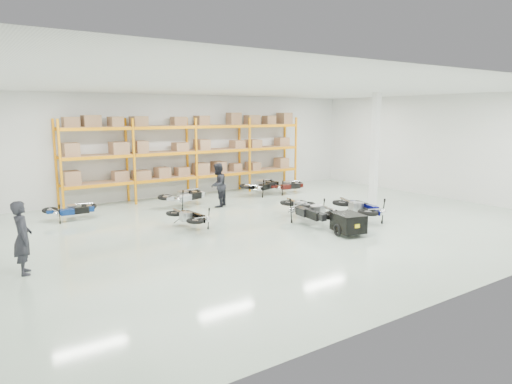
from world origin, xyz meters
TOP-DOWN VIEW (x-y plane):
  - room at (0.00, 0.00)m, footprint 18.00×18.00m
  - pallet_rack at (-0.00, 6.45)m, footprint 11.28×0.98m
  - structural_column at (5.20, 0.50)m, footprint 0.25×0.25m
  - moto_blue_centre at (2.55, -1.29)m, footprint 1.44×2.17m
  - moto_silver_left at (1.21, 0.12)m, footprint 1.15×1.90m
  - moto_black_far_left at (-2.76, 1.12)m, footprint 0.92×1.66m
  - moto_touring_right at (0.89, -0.76)m, footprint 1.24×2.09m
  - trailer at (0.89, -2.36)m, footprint 0.94×1.64m
  - moto_back_a at (-5.65, 4.53)m, footprint 1.59×0.85m
  - moto_back_b at (-1.36, 4.47)m, footprint 1.99×1.35m
  - moto_back_c at (2.72, 4.88)m, footprint 2.08×1.41m
  - moto_back_d at (3.89, 4.55)m, footprint 1.71×1.04m
  - person_left at (-7.80, -0.56)m, footprint 0.47×0.67m
  - person_back at (-0.25, 3.67)m, footprint 1.08×1.05m

SIDE VIEW (x-z plane):
  - trailer at x=0.89m, z-range 0.06..0.72m
  - moto_back_a at x=-5.65m, z-range -0.03..0.98m
  - moto_back_d at x=3.89m, z-range -0.03..1.01m
  - moto_black_far_left at x=-2.76m, z-range -0.03..1.01m
  - moto_silver_left at x=1.21m, z-range -0.03..1.12m
  - moto_back_b at x=-1.36m, z-range -0.03..1.14m
  - moto_back_c at x=2.72m, z-range -0.03..1.19m
  - moto_touring_right at x=0.89m, z-range -0.04..1.25m
  - moto_blue_centre at x=2.55m, z-range -0.04..1.25m
  - person_left at x=-7.80m, z-range 0.00..1.73m
  - person_back at x=-0.25m, z-range 0.00..1.75m
  - room at x=0.00m, z-range -6.75..11.25m
  - structural_column at x=5.20m, z-range 0.00..4.50m
  - pallet_rack at x=0.00m, z-range 0.45..4.07m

